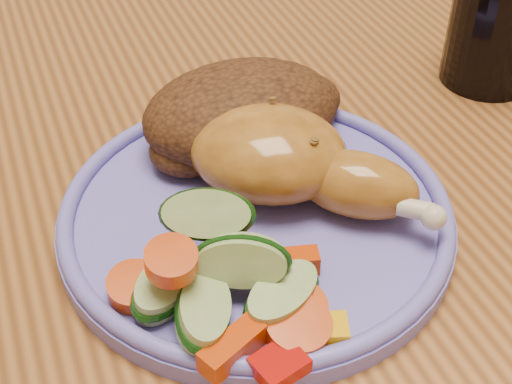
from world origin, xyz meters
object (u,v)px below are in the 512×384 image
chair_far (131,36)px  drinking_glass (497,25)px  plate (256,218)px  dining_table (294,190)px

chair_far → drinking_glass: bearing=-76.6°
chair_far → plate: bearing=-96.0°
chair_far → dining_table: bearing=-90.0°
plate → dining_table: bearing=54.5°
plate → drinking_glass: size_ratio=2.54×
dining_table → chair_far: size_ratio=1.54×
dining_table → plate: size_ratio=5.89×
dining_table → chair_far: chair_far is taller
drinking_glass → chair_far: bearing=103.4°
dining_table → drinking_glass: bearing=-6.9°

